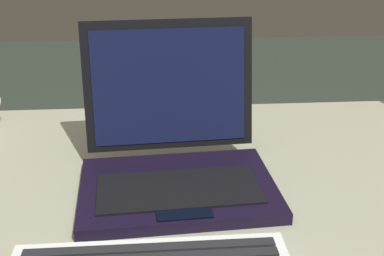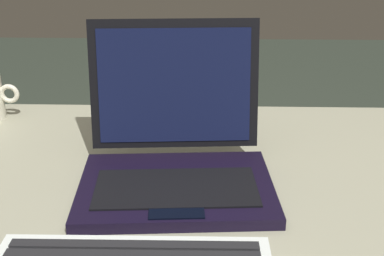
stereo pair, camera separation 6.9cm
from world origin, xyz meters
The scene contains 2 objects.
desk centered at (0.00, 0.00, 0.63)m, with size 1.73×0.71×0.73m.
laptop_front centered at (0.06, 0.01, 0.78)m, with size 0.32×0.27×0.25m.
Camera 2 is at (0.11, -0.70, 1.14)m, focal length 46.57 mm.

